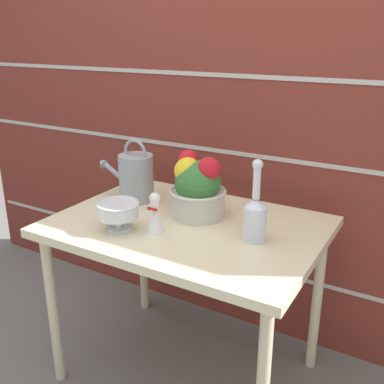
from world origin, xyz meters
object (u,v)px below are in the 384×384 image
watering_can (135,177)px  flower_planter (197,188)px  crystal_pedestal_bowl (118,211)px  figurine_vase (155,216)px  glass_decanter (255,215)px

watering_can → flower_planter: size_ratio=1.12×
crystal_pedestal_bowl → figurine_vase: (0.14, 0.05, -0.01)m
glass_decanter → figurine_vase: size_ratio=1.94×
crystal_pedestal_bowl → glass_decanter: bearing=19.7°
crystal_pedestal_bowl → flower_planter: size_ratio=0.62×
watering_can → figurine_vase: size_ratio=1.88×
watering_can → glass_decanter: size_ratio=0.97×
watering_can → glass_decanter: 0.65m
crystal_pedestal_bowl → figurine_vase: size_ratio=1.03×
flower_planter → glass_decanter: glass_decanter is taller
watering_can → flower_planter: 0.34m
flower_planter → figurine_vase: 0.24m
flower_planter → glass_decanter: (0.30, -0.10, -0.02)m
crystal_pedestal_bowl → watering_can: bearing=115.3°
crystal_pedestal_bowl → glass_decanter: (0.49, 0.18, 0.02)m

